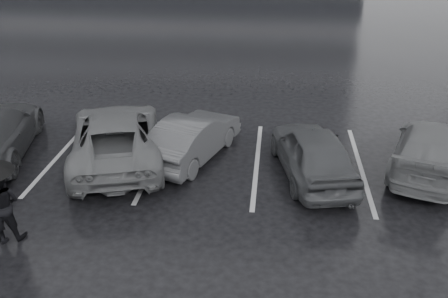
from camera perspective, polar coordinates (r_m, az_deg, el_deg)
The scene contains 7 objects.
ground at distance 11.63m, azimuth 0.25°, elevation -7.07°, with size 160.00×160.00×0.00m, color black.
car_main at distance 12.98m, azimuth 10.15°, elevation -0.35°, with size 1.59×3.94×1.34m, color black.
car_west_a at distance 13.77m, azimuth -3.63°, elevation 1.35°, with size 1.30×3.73×1.23m, color #2A2A2C.
car_west_b at distance 13.90m, azimuth -12.24°, elevation 1.42°, with size 2.32×5.04×1.40m, color #464749.
car_east at distance 14.15m, azimuth 22.49°, elevation 0.04°, with size 1.75×4.29×1.25m, color #464749.
pedestrian_right at distance 11.32m, azimuth -24.04°, elevation -5.84°, with size 0.78×0.61×1.60m, color black.
stall_stripes at distance 13.86m, azimuth -2.00°, elevation -1.26°, with size 19.72×5.00×0.00m.
Camera 1 is at (0.97, -9.70, 6.34)m, focal length 40.00 mm.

